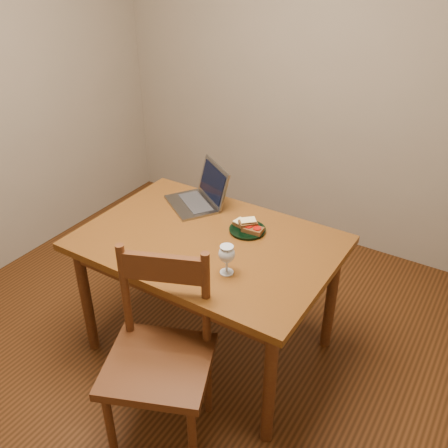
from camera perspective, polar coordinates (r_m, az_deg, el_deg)
The scene contains 10 objects.
floor at distance 3.02m, azimuth -4.29°, elevation -14.14°, with size 3.20×3.20×0.02m, color black.
back_wall at distance 3.64m, azimuth 10.57°, elevation 17.41°, with size 3.20×0.02×2.60m, color gray.
table at distance 2.61m, azimuth -1.81°, elevation -3.39°, with size 1.30×0.90×0.74m.
chair at distance 2.27m, azimuth -7.45°, elevation -14.16°, with size 0.59×0.58×0.49m.
plate at distance 2.63m, azimuth 2.68°, elevation -0.69°, with size 0.19×0.19×0.02m, color black.
sandwich_cheese at distance 2.64m, azimuth 2.19°, elevation 0.03°, with size 0.10×0.06×0.03m, color #381E0C, non-canonical shape.
sandwich_tomato at distance 2.60m, azimuth 3.30°, elevation -0.55°, with size 0.11×0.06×0.03m, color #381E0C, non-canonical shape.
sandwich_top at distance 2.61m, azimuth 2.76°, elevation 0.19°, with size 0.09×0.05×0.03m, color #381E0C, non-canonical shape.
milk_glass at distance 2.29m, azimuth 0.31°, elevation -4.09°, with size 0.08×0.08×0.15m, color white, non-canonical shape.
laptop at distance 2.87m, azimuth -2.58°, elevation 3.46°, with size 0.42×0.41×0.23m.
Camera 1 is at (1.31, -1.68, 2.14)m, focal length 40.00 mm.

